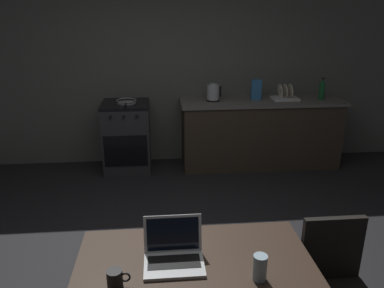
{
  "coord_description": "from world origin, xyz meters",
  "views": [
    {
      "loc": [
        -0.06,
        -2.61,
        2.03
      ],
      "look_at": [
        0.26,
        0.88,
        0.79
      ],
      "focal_mm": 35.33,
      "sensor_mm": 36.0,
      "label": 1
    }
  ],
  "objects_px": {
    "bottle": "(322,89)",
    "drinking_glass": "(260,268)",
    "dish_rack": "(285,96)",
    "dining_table": "(196,282)",
    "frying_pan": "(126,101)",
    "coffee_mug": "(115,279)",
    "electric_kettle": "(213,93)",
    "laptop": "(173,254)",
    "cereal_box": "(256,90)",
    "chair": "(336,282)",
    "stove_oven": "(127,137)"
  },
  "relations": [
    {
      "from": "stove_oven",
      "to": "dish_rack",
      "type": "height_order",
      "value": "dish_rack"
    },
    {
      "from": "electric_kettle",
      "to": "cereal_box",
      "type": "bearing_deg",
      "value": 1.99
    },
    {
      "from": "stove_oven",
      "to": "dining_table",
      "type": "xyz_separation_m",
      "value": [
        0.6,
        -3.17,
        0.22
      ]
    },
    {
      "from": "chair",
      "to": "coffee_mug",
      "type": "relative_size",
      "value": 7.52
    },
    {
      "from": "laptop",
      "to": "cereal_box",
      "type": "xyz_separation_m",
      "value": [
        1.24,
        3.11,
        0.26
      ]
    },
    {
      "from": "electric_kettle",
      "to": "cereal_box",
      "type": "distance_m",
      "value": 0.58
    },
    {
      "from": "electric_kettle",
      "to": "coffee_mug",
      "type": "xyz_separation_m",
      "value": [
        -0.95,
        -3.25,
        -0.23
      ]
    },
    {
      "from": "dining_table",
      "to": "electric_kettle",
      "type": "height_order",
      "value": "electric_kettle"
    },
    {
      "from": "dining_table",
      "to": "bottle",
      "type": "height_order",
      "value": "bottle"
    },
    {
      "from": "stove_oven",
      "to": "drinking_glass",
      "type": "height_order",
      "value": "stove_oven"
    },
    {
      "from": "electric_kettle",
      "to": "frying_pan",
      "type": "xyz_separation_m",
      "value": [
        -1.12,
        -0.03,
        -0.08
      ]
    },
    {
      "from": "dining_table",
      "to": "drinking_glass",
      "type": "bearing_deg",
      "value": -16.81
    },
    {
      "from": "stove_oven",
      "to": "drinking_glass",
      "type": "bearing_deg",
      "value": -74.44
    },
    {
      "from": "chair",
      "to": "drinking_glass",
      "type": "xyz_separation_m",
      "value": [
        -0.54,
        -0.22,
        0.31
      ]
    },
    {
      "from": "drinking_glass",
      "to": "laptop",
      "type": "bearing_deg",
      "value": 157.18
    },
    {
      "from": "frying_pan",
      "to": "coffee_mug",
      "type": "bearing_deg",
      "value": -87.0
    },
    {
      "from": "stove_oven",
      "to": "coffee_mug",
      "type": "relative_size",
      "value": 7.79
    },
    {
      "from": "dish_rack",
      "to": "electric_kettle",
      "type": "bearing_deg",
      "value": -180.0
    },
    {
      "from": "dining_table",
      "to": "frying_pan",
      "type": "distance_m",
      "value": 3.21
    },
    {
      "from": "coffee_mug",
      "to": "electric_kettle",
      "type": "bearing_deg",
      "value": 73.68
    },
    {
      "from": "frying_pan",
      "to": "dish_rack",
      "type": "height_order",
      "value": "dish_rack"
    },
    {
      "from": "stove_oven",
      "to": "bottle",
      "type": "distance_m",
      "value": 2.65
    },
    {
      "from": "dish_rack",
      "to": "dining_table",
      "type": "bearing_deg",
      "value": -115.42
    },
    {
      "from": "dining_table",
      "to": "cereal_box",
      "type": "height_order",
      "value": "cereal_box"
    },
    {
      "from": "laptop",
      "to": "cereal_box",
      "type": "relative_size",
      "value": 1.2
    },
    {
      "from": "stove_oven",
      "to": "bottle",
      "type": "relative_size",
      "value": 3.14
    },
    {
      "from": "bottle",
      "to": "drinking_glass",
      "type": "relative_size",
      "value": 2.08
    },
    {
      "from": "electric_kettle",
      "to": "frying_pan",
      "type": "height_order",
      "value": "electric_kettle"
    },
    {
      "from": "coffee_mug",
      "to": "laptop",
      "type": "bearing_deg",
      "value": 30.38
    },
    {
      "from": "chair",
      "to": "drinking_glass",
      "type": "distance_m",
      "value": 0.66
    },
    {
      "from": "dining_table",
      "to": "dish_rack",
      "type": "xyz_separation_m",
      "value": [
        1.51,
        3.17,
        0.29
      ]
    },
    {
      "from": "coffee_mug",
      "to": "dish_rack",
      "type": "xyz_separation_m",
      "value": [
        1.92,
        3.25,
        0.17
      ]
    },
    {
      "from": "drinking_glass",
      "to": "dining_table",
      "type": "bearing_deg",
      "value": 163.19
    },
    {
      "from": "electric_kettle",
      "to": "bottle",
      "type": "height_order",
      "value": "bottle"
    },
    {
      "from": "laptop",
      "to": "frying_pan",
      "type": "bearing_deg",
      "value": 100.29
    },
    {
      "from": "laptop",
      "to": "coffee_mug",
      "type": "xyz_separation_m",
      "value": [
        -0.29,
        -0.17,
        0.0
      ]
    },
    {
      "from": "coffee_mug",
      "to": "chair",
      "type": "bearing_deg",
      "value": 9.38
    },
    {
      "from": "electric_kettle",
      "to": "dish_rack",
      "type": "height_order",
      "value": "electric_kettle"
    },
    {
      "from": "stove_oven",
      "to": "frying_pan",
      "type": "xyz_separation_m",
      "value": [
        0.02,
        -0.03,
        0.48
      ]
    },
    {
      "from": "chair",
      "to": "laptop",
      "type": "height_order",
      "value": "laptop"
    },
    {
      "from": "cereal_box",
      "to": "coffee_mug",
      "type": "bearing_deg",
      "value": -115.01
    },
    {
      "from": "stove_oven",
      "to": "drinking_glass",
      "type": "relative_size",
      "value": 6.55
    },
    {
      "from": "laptop",
      "to": "electric_kettle",
      "type": "xyz_separation_m",
      "value": [
        0.66,
        3.09,
        0.23
      ]
    },
    {
      "from": "frying_pan",
      "to": "drinking_glass",
      "type": "distance_m",
      "value": 3.36
    },
    {
      "from": "cereal_box",
      "to": "chair",
      "type": "bearing_deg",
      "value": -95.02
    },
    {
      "from": "dish_rack",
      "to": "cereal_box",
      "type": "bearing_deg",
      "value": 177.05
    },
    {
      "from": "chair",
      "to": "dish_rack",
      "type": "xyz_separation_m",
      "value": [
        0.66,
        3.05,
        0.45
      ]
    },
    {
      "from": "laptop",
      "to": "coffee_mug",
      "type": "bearing_deg",
      "value": -147.87
    },
    {
      "from": "dining_table",
      "to": "cereal_box",
      "type": "xyz_separation_m",
      "value": [
        1.12,
        3.19,
        0.37
      ]
    },
    {
      "from": "chair",
      "to": "dish_rack",
      "type": "bearing_deg",
      "value": 74.22
    }
  ]
}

